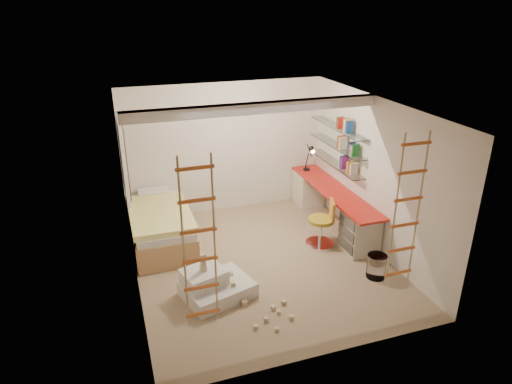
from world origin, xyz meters
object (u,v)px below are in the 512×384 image
object	(u,v)px
bed	(160,225)
play_platform	(214,286)
desk	(332,206)
swivel_chair	(322,229)

from	to	relation	value
bed	play_platform	bearing A→B (deg)	-74.45
desk	play_platform	bearing A→B (deg)	-150.92
bed	play_platform	xyz separation A→B (m)	(0.52, -1.85, -0.16)
swivel_chair	play_platform	world-z (taller)	swivel_chair
swivel_chair	play_platform	distance (m)	2.31
desk	swivel_chair	xyz separation A→B (m)	(-0.53, -0.65, -0.09)
desk	swivel_chair	bearing A→B (deg)	-129.04
play_platform	bed	bearing A→B (deg)	105.55
desk	play_platform	xyz separation A→B (m)	(-2.68, -1.49, -0.24)
swivel_chair	desk	bearing A→B (deg)	50.96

